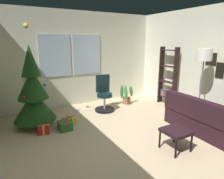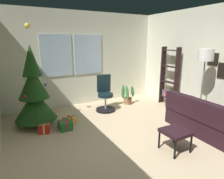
# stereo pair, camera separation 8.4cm
# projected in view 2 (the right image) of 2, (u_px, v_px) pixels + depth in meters

# --- Properties ---
(ground_plane) EXTENTS (4.89, 6.16, 0.10)m
(ground_plane) POSITION_uv_depth(u_px,v_px,m) (143.00, 149.00, 3.79)
(ground_plane) COLOR #D0B791
(wall_back_with_windows) EXTENTS (4.89, 0.12, 2.85)m
(wall_back_with_windows) POSITION_uv_depth(u_px,v_px,m) (83.00, 59.00, 6.08)
(wall_back_with_windows) COLOR silver
(wall_back_with_windows) RESTS_ON ground_plane
(couch) EXTENTS (1.64, 1.82, 0.80)m
(couch) POSITION_uv_depth(u_px,v_px,m) (215.00, 121.00, 4.25)
(couch) COLOR black
(couch) RESTS_ON ground_plane
(footstool) EXTENTS (0.46, 0.46, 0.41)m
(footstool) POSITION_uv_depth(u_px,v_px,m) (176.00, 133.00, 3.56)
(footstool) COLOR black
(footstool) RESTS_ON ground_plane
(holiday_tree) EXTENTS (0.97, 0.97, 2.36)m
(holiday_tree) POSITION_uv_depth(u_px,v_px,m) (34.00, 93.00, 4.54)
(holiday_tree) COLOR #4C331E
(holiday_tree) RESTS_ON ground_plane
(gift_box_red) EXTENTS (0.29, 0.29, 0.19)m
(gift_box_red) POSITION_uv_depth(u_px,v_px,m) (44.00, 128.00, 4.34)
(gift_box_red) COLOR red
(gift_box_red) RESTS_ON ground_plane
(gift_box_green) EXTENTS (0.28, 0.33, 0.21)m
(gift_box_green) POSITION_uv_depth(u_px,v_px,m) (65.00, 125.00, 4.49)
(gift_box_green) COLOR #1E722D
(gift_box_green) RESTS_ON ground_plane
(gift_box_gold) EXTENTS (0.32, 0.28, 0.18)m
(gift_box_gold) POSITION_uv_depth(u_px,v_px,m) (70.00, 120.00, 4.81)
(gift_box_gold) COLOR gold
(gift_box_gold) RESTS_ON ground_plane
(office_chair) EXTENTS (0.56, 0.56, 1.04)m
(office_chair) POSITION_uv_depth(u_px,v_px,m) (105.00, 97.00, 5.65)
(office_chair) COLOR black
(office_chair) RESTS_ON ground_plane
(bookshelf) EXTENTS (0.18, 0.64, 1.81)m
(bookshelf) POSITION_uv_depth(u_px,v_px,m) (169.00, 80.00, 6.02)
(bookshelf) COLOR black
(bookshelf) RESTS_ON ground_plane
(floor_lamp) EXTENTS (0.35, 0.35, 1.82)m
(floor_lamp) POSITION_uv_depth(u_px,v_px,m) (205.00, 60.00, 4.54)
(floor_lamp) COLOR slate
(floor_lamp) RESTS_ON ground_plane
(potted_plant) EXTENTS (0.48, 0.39, 0.66)m
(potted_plant) POSITION_uv_depth(u_px,v_px,m) (128.00, 96.00, 6.22)
(potted_plant) COLOR #91613F
(potted_plant) RESTS_ON ground_plane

